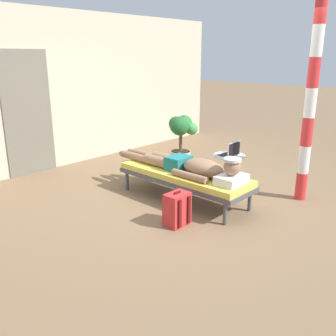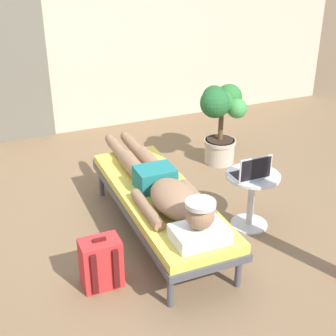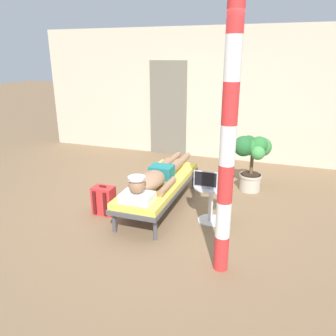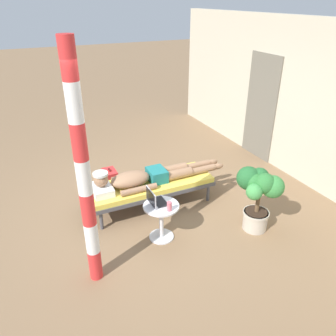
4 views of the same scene
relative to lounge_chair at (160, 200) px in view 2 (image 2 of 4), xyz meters
The scene contains 10 objects.
ground_plane 0.35m from the lounge_chair, 27.05° to the right, with size 40.00×40.00×0.00m, color #846647.
house_wall_back 2.98m from the lounge_chair, 90.00° to the left, with size 7.60×0.20×2.70m, color beige.
house_door_panel 2.90m from the lounge_chair, 106.76° to the left, with size 0.84×0.03×2.04m, color #6D6759.
lounge_chair is the anchor object (origin of this frame).
person_reclining 0.20m from the lounge_chair, 90.00° to the right, with size 0.53×2.17×0.33m.
side_table 0.83m from the lounge_chair, 12.97° to the right, with size 0.48×0.48×0.52m.
laptop 0.82m from the lounge_chair, 17.59° to the right, with size 0.31×0.24×0.23m.
drink_glass 1.00m from the lounge_chair, ahead, with size 0.06×0.06×0.12m, color #D86672.
backpack 0.82m from the lounge_chair, 145.64° to the right, with size 0.30×0.26×0.42m.
potted_plant 1.64m from the lounge_chair, 42.39° to the left, with size 0.59×0.53×0.94m.
Camera 2 is at (-1.42, -3.34, 2.47)m, focal length 51.88 mm.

